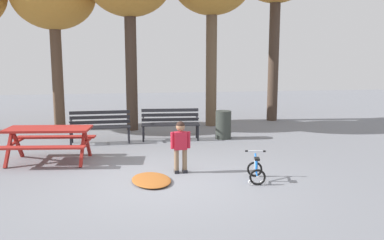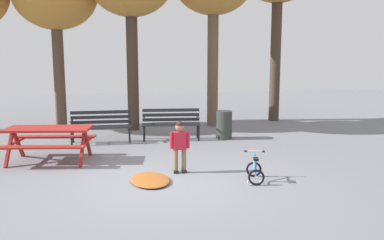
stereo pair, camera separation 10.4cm
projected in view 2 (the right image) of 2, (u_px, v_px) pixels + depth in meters
ground at (161, 181)px, 7.59m from camera, size 36.00×36.00×0.00m
picnic_table at (49, 135)px, 8.90m from camera, size 1.95×1.55×0.79m
park_bench_far_left at (101, 124)px, 10.87m from camera, size 1.61×0.49×0.85m
park_bench_left at (171, 121)px, 11.28m from camera, size 1.63×0.56×0.85m
child_standing at (180, 143)px, 8.04m from camera, size 0.40×0.18×1.05m
kids_bicycle at (255, 171)px, 7.56m from camera, size 0.46×0.61×0.54m
leaf_pile at (150, 180)px, 7.55m from camera, size 0.85×1.11×0.07m
trash_bin at (224, 125)px, 11.39m from camera, size 0.44×0.44×0.79m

